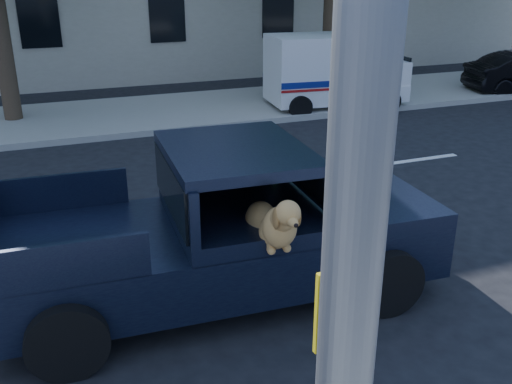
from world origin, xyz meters
TOP-DOWN VIEW (x-y plane):
  - ground at (0.00, 0.00)m, footprint 120.00×120.00m
  - far_sidewalk at (0.00, 9.20)m, footprint 60.00×4.00m
  - lane_stripes at (2.00, 3.40)m, footprint 21.60×0.14m
  - pickup_truck at (-1.72, -0.07)m, footprint 5.31×2.80m
  - mail_truck at (4.36, 8.14)m, footprint 3.90×2.23m

SIDE VIEW (x-z plane):
  - ground at x=0.00m, z-range 0.00..0.00m
  - lane_stripes at x=2.00m, z-range 0.00..0.01m
  - far_sidewalk at x=0.00m, z-range 0.00..0.15m
  - pickup_truck at x=-1.72m, z-range -0.30..1.56m
  - mail_truck at x=4.36m, z-range -0.13..1.92m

